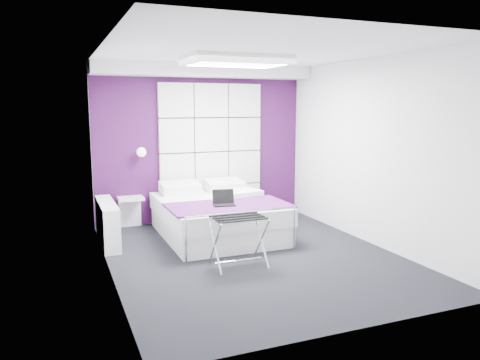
# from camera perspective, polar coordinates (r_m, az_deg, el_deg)

# --- Properties ---
(floor) EXTENTS (4.40, 4.40, 0.00)m
(floor) POSITION_cam_1_polar(r_m,az_deg,el_deg) (6.19, 1.61, -9.27)
(floor) COLOR black
(floor) RESTS_ON ground
(ceiling) EXTENTS (4.40, 4.40, 0.00)m
(ceiling) POSITION_cam_1_polar(r_m,az_deg,el_deg) (5.91, 1.73, 15.42)
(ceiling) COLOR white
(ceiling) RESTS_ON wall_back
(wall_back) EXTENTS (3.60, 0.00, 3.60)m
(wall_back) POSITION_cam_1_polar(r_m,az_deg,el_deg) (7.96, -4.70, 4.38)
(wall_back) COLOR white
(wall_back) RESTS_ON floor
(wall_left) EXTENTS (0.00, 4.40, 4.40)m
(wall_left) POSITION_cam_1_polar(r_m,az_deg,el_deg) (5.45, -15.97, 1.92)
(wall_left) COLOR white
(wall_left) RESTS_ON floor
(wall_right) EXTENTS (0.00, 4.40, 4.40)m
(wall_right) POSITION_cam_1_polar(r_m,az_deg,el_deg) (6.83, 15.67, 3.30)
(wall_right) COLOR white
(wall_right) RESTS_ON floor
(accent_wall) EXTENTS (3.58, 0.02, 2.58)m
(accent_wall) POSITION_cam_1_polar(r_m,az_deg,el_deg) (7.95, -4.67, 4.37)
(accent_wall) COLOR #380D3B
(accent_wall) RESTS_ON wall_back
(soffit) EXTENTS (3.58, 0.50, 0.20)m
(soffit) POSITION_cam_1_polar(r_m,az_deg,el_deg) (7.72, -4.25, 13.15)
(soffit) COLOR white
(soffit) RESTS_ON wall_back
(headboard) EXTENTS (1.80, 0.08, 2.30)m
(headboard) POSITION_cam_1_polar(r_m,az_deg,el_deg) (7.96, -3.52, 3.45)
(headboard) COLOR silver
(headboard) RESTS_ON wall_back
(skylight) EXTENTS (1.36, 0.86, 0.12)m
(skylight) POSITION_cam_1_polar(r_m,az_deg,el_deg) (6.46, -0.48, 14.44)
(skylight) COLOR white
(skylight) RESTS_ON ceiling
(wall_lamp) EXTENTS (0.15, 0.15, 0.15)m
(wall_lamp) POSITION_cam_1_polar(r_m,az_deg,el_deg) (7.59, -11.97, 3.38)
(wall_lamp) COLOR white
(wall_lamp) RESTS_ON wall_back
(radiator) EXTENTS (0.22, 1.20, 0.60)m
(radiator) POSITION_cam_1_polar(r_m,az_deg,el_deg) (6.91, -15.86, -5.06)
(radiator) COLOR white
(radiator) RESTS_ON floor
(bed) EXTENTS (1.69, 2.04, 0.72)m
(bed) POSITION_cam_1_polar(r_m,az_deg,el_deg) (7.07, -2.84, -4.38)
(bed) COLOR white
(bed) RESTS_ON floor
(nightstand) EXTENTS (0.40, 0.31, 0.04)m
(nightstand) POSITION_cam_1_polar(r_m,az_deg,el_deg) (7.62, -13.18, -2.21)
(nightstand) COLOR white
(nightstand) RESTS_ON wall_back
(luggage_rack) EXTENTS (0.63, 0.46, 0.62)m
(luggage_rack) POSITION_cam_1_polar(r_m,az_deg,el_deg) (5.74, -0.18, -7.49)
(luggage_rack) COLOR silver
(luggage_rack) RESTS_ON floor
(laptop) EXTENTS (0.30, 0.22, 0.22)m
(laptop) POSITION_cam_1_polar(r_m,az_deg,el_deg) (6.52, -2.07, -2.61)
(laptop) COLOR black
(laptop) RESTS_ON bed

